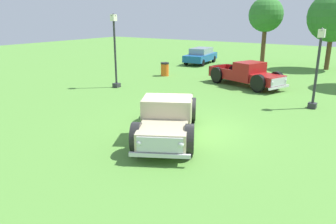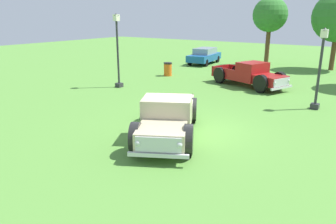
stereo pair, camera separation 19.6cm
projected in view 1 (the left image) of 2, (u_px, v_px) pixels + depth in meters
ground_plane at (185, 129)px, 12.47m from camera, size 80.00×80.00×0.00m
pickup_truck_foreground at (167, 120)px, 11.22m from camera, size 3.82×5.13×1.50m
pickup_truck_behind_left at (250, 75)px, 19.59m from camera, size 5.16×3.31×1.49m
sedan_distant_a at (201, 55)px, 29.00m from camera, size 2.15×4.30×1.38m
lamp_post_near at (317, 67)px, 14.72m from camera, size 0.36×0.36×3.66m
lamp_post_far at (115, 50)px, 19.03m from camera, size 0.36×0.36×4.28m
trash_can at (165, 69)px, 23.24m from camera, size 0.59×0.59×0.95m
oak_tree_east at (266, 15)px, 26.89m from camera, size 2.81×2.81×5.61m
oak_tree_center at (333, 17)px, 24.89m from camera, size 3.81×3.81×5.96m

